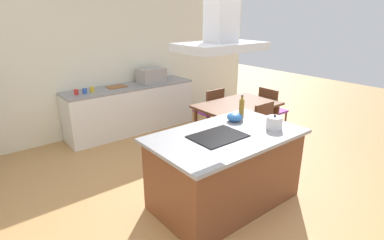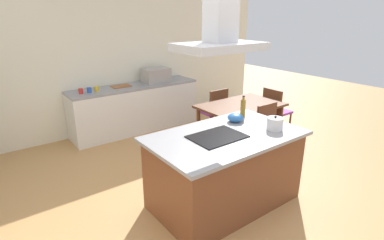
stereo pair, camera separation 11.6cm
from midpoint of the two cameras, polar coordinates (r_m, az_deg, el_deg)
ground at (r=4.98m, az=-5.19°, el=-7.04°), size 16.00×16.00×0.00m
wall_back at (r=6.09m, az=-14.43°, el=10.69°), size 7.20×0.10×2.70m
kitchen_island at (r=3.71m, az=7.01°, el=-9.07°), size 1.78×1.08×0.90m
cooktop at (r=3.43m, az=5.69°, el=-3.09°), size 0.60×0.44×0.01m
tea_kettle at (r=3.76m, az=16.09°, el=-0.65°), size 0.24×0.19×0.17m
olive_oil_bottle at (r=4.10m, az=10.30°, el=2.23°), size 0.07×0.07×0.29m
mixing_bowl at (r=3.93m, az=8.95°, el=0.46°), size 0.20×0.20×0.11m
back_counter at (r=6.07m, az=-9.91°, el=2.26°), size 2.51×0.62×0.90m
countertop_microwave at (r=6.15m, az=-6.22°, el=8.33°), size 0.50×0.38×0.28m
coffee_mug_red at (r=5.56m, az=-19.51°, el=5.12°), size 0.08×0.08×0.09m
coffee_mug_blue at (r=5.59m, az=-18.10°, el=5.34°), size 0.08×0.08×0.09m
coffee_mug_yellow at (r=5.65m, az=-16.83°, el=5.62°), size 0.08×0.08×0.09m
cutting_board at (r=5.90m, az=-12.57°, el=6.19°), size 0.34×0.24×0.02m
dining_table at (r=5.26m, az=9.72°, el=2.03°), size 1.40×0.90×0.75m
chair_facing_back_wall at (r=5.76m, az=4.89°, el=2.14°), size 0.42×0.42×0.89m
chair_facing_island at (r=4.90m, az=15.20°, el=-1.66°), size 0.42×0.42×0.89m
chair_at_right_end at (r=5.97m, az=15.76°, el=2.10°), size 0.42×0.42×0.89m
range_hood at (r=3.18m, az=6.44°, el=17.26°), size 0.90×0.55×0.78m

